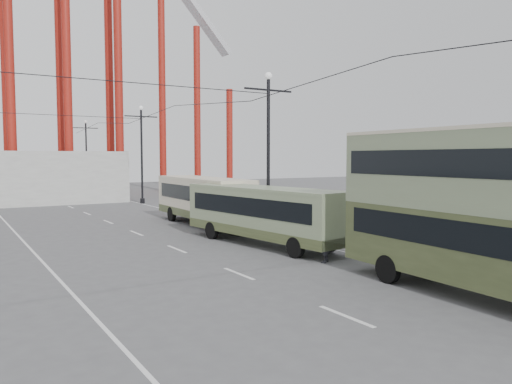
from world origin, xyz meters
TOP-DOWN VIEW (x-y plane):
  - ground at (0.00, 0.00)m, footprint 160.00×160.00m
  - road_markings at (-0.86, 19.70)m, footprint 12.52×120.00m
  - lamp_post_mid at (5.60, 18.00)m, footprint 3.20×0.44m
  - lamp_post_far at (5.60, 40.00)m, footprint 3.20×0.44m
  - lamp_post_distant at (5.60, 62.00)m, footprint 3.20×0.44m
  - fairground_shed at (-6.00, 47.00)m, footprint 22.00×10.00m
  - double_decker_bus at (3.79, 3.16)m, footprint 2.99×10.12m
  - single_decker_green at (3.24, 14.85)m, footprint 3.61×10.57m
  - single_decker_cream at (3.95, 23.22)m, footprint 2.69×10.01m
  - pedestrian at (3.12, 9.86)m, footprint 0.81×0.79m

SIDE VIEW (x-z plane):
  - ground at x=0.00m, z-range 0.00..0.00m
  - road_markings at x=-0.86m, z-range 0.00..0.01m
  - pedestrian at x=3.12m, z-range 0.00..1.87m
  - single_decker_green at x=3.24m, z-range 0.19..3.12m
  - single_decker_cream at x=3.95m, z-range 0.20..3.30m
  - fairground_shed at x=-6.00m, z-range 0.00..5.00m
  - double_decker_bus at x=3.79m, z-range 0.32..5.70m
  - lamp_post_mid at x=5.60m, z-range 0.02..9.34m
  - lamp_post_far at x=5.60m, z-range 0.02..9.34m
  - lamp_post_distant at x=5.60m, z-range 0.02..9.34m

